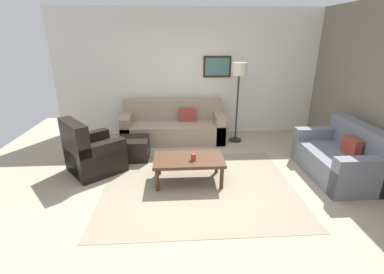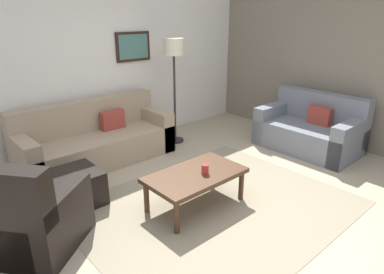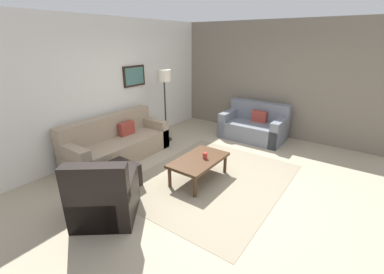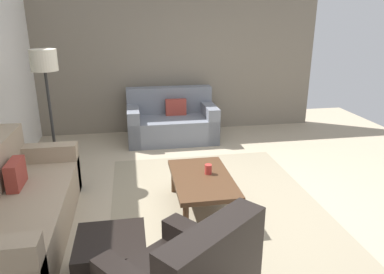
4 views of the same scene
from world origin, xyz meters
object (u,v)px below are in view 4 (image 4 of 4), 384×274
(couch_main, at_px, (10,212))
(lamp_standing, at_px, (45,74))
(couch_loveseat, at_px, (171,122))
(cup, at_px, (208,169))
(ottoman, at_px, (112,259))
(coffee_table, at_px, (202,181))

(couch_main, xyz_separation_m, lamp_standing, (1.38, -0.19, 1.11))
(couch_loveseat, distance_m, cup, 2.52)
(couch_main, height_order, ottoman, couch_main)
(couch_main, relative_size, cup, 20.04)
(coffee_table, bearing_deg, ottoman, 136.33)
(couch_main, relative_size, ottoman, 3.93)
(coffee_table, bearing_deg, couch_main, 97.05)
(coffee_table, height_order, lamp_standing, lamp_standing)
(couch_loveseat, distance_m, coffee_table, 2.58)
(coffee_table, distance_m, cup, 0.15)
(ottoman, xyz_separation_m, cup, (1.07, -1.04, 0.26))
(couch_main, bearing_deg, couch_loveseat, -33.92)
(ottoman, xyz_separation_m, coffee_table, (1.00, -0.95, 0.16))
(coffee_table, height_order, cup, cup)
(couch_loveseat, height_order, lamp_standing, lamp_standing)
(couch_loveseat, height_order, coffee_table, couch_loveseat)
(couch_loveseat, xyz_separation_m, lamp_standing, (-1.44, 1.70, 1.11))
(coffee_table, xyz_separation_m, cup, (0.07, -0.08, 0.11))
(ottoman, height_order, cup, cup)
(cup, xyz_separation_m, lamp_standing, (1.07, 1.83, 0.94))
(couch_main, bearing_deg, cup, -81.35)
(lamp_standing, bearing_deg, cup, -120.32)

